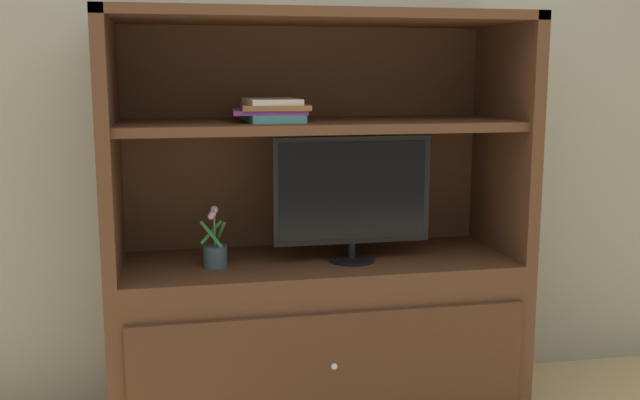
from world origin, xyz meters
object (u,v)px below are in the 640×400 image
object	(u,v)px
potted_plant	(215,252)
magazine_stack	(272,110)
tv_monitor	(352,194)
media_console	(317,295)

from	to	relation	value
potted_plant	magazine_stack	distance (m)	0.59
tv_monitor	potted_plant	distance (m)	0.58
tv_monitor	potted_plant	xyz separation A→B (m)	(-0.54, 0.02, -0.21)
media_console	potted_plant	size ratio (longest dim) A/B	6.87
media_console	potted_plant	world-z (taller)	media_console
tv_monitor	potted_plant	bearing A→B (deg)	177.67
tv_monitor	magazine_stack	bearing A→B (deg)	167.52
media_console	potted_plant	distance (m)	0.47
media_console	tv_monitor	size ratio (longest dim) A/B	2.59
magazine_stack	media_console	bearing A→B (deg)	0.77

